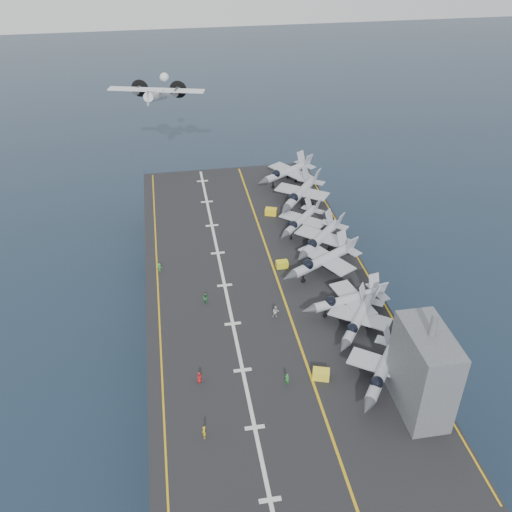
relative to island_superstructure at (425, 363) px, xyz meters
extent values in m
plane|color=#142135|center=(-15.00, 30.00, -17.90)|extent=(500.00, 500.00, 0.00)
cube|color=#56595E|center=(-15.00, 30.00, -12.90)|extent=(36.00, 90.00, 10.00)
cube|color=black|center=(-15.00, 30.00, -7.70)|extent=(38.00, 92.00, 0.40)
cube|color=gold|center=(-12.00, 30.00, -7.48)|extent=(0.35, 90.00, 0.02)
cube|color=silver|center=(-21.00, 30.00, -7.48)|extent=(0.50, 90.00, 0.02)
cube|color=gold|center=(-32.00, 30.00, -7.48)|extent=(0.25, 90.00, 0.02)
cube|color=gold|center=(3.50, 30.00, -7.48)|extent=(0.25, 90.00, 0.02)
imported|color=#B21919|center=(-27.03, 8.85, -6.67)|extent=(1.20, 1.13, 1.66)
imported|color=yellow|center=(-27.27, -0.43, -6.57)|extent=(0.91, 1.22, 1.86)
imported|color=#298E3A|center=(-24.59, 25.95, -6.62)|extent=(1.26, 1.16, 1.75)
imported|color=green|center=(-31.54, 35.97, -6.71)|extent=(1.01, 0.72, 1.59)
imported|color=#2C8133|center=(-15.53, 6.43, -6.56)|extent=(1.35, 1.30, 1.88)
imported|color=silver|center=(-14.24, 20.47, -6.47)|extent=(1.27, 0.88, 2.05)
camera|label=1|loc=(-28.80, -46.33, 48.98)|focal=40.00mm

